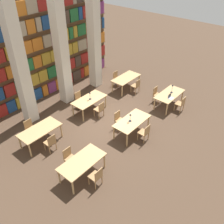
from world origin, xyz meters
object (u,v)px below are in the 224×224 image
object	(u,v)px
pillar_left	(19,65)
chair_2	(145,132)
reading_table_4	(89,100)
chair_1	(69,157)
reading_table_0	(82,163)
chair_6	(51,142)
reading_table_5	(126,79)
reading_table_3	(40,131)
laptop	(171,98)
pillar_center	(61,50)
desk_lamp_0	(130,116)
desk_lamp_1	(172,87)
chair_8	(100,109)
reading_table_1	(132,122)
chair_4	(181,104)
chair_5	(157,94)
chair_11	(117,78)
desk_lamp_2	(90,94)
chair_0	(96,176)
chair_9	(80,99)
chair_10	(136,86)
chair_3	(119,119)
pillar_right	(94,37)
chair_7	(30,128)
reading_table_2	(169,95)

from	to	relation	value
pillar_left	chair_2	bearing A→B (deg)	-65.95
reading_table_4	chair_1	bearing A→B (deg)	-147.24
reading_table_0	reading_table_4	bearing A→B (deg)	40.97
chair_6	reading_table_5	bearing A→B (deg)	7.57
reading_table_3	laptop	bearing A→B (deg)	-27.21
pillar_center	reading_table_4	size ratio (longest dim) A/B	3.25
pillar_left	desk_lamp_0	xyz separation A→B (m)	(2.29, -4.53, -1.96)
desk_lamp_1	chair_8	size ratio (longest dim) A/B	0.55
chair_1	chair_6	xyz separation A→B (m)	(0.07, 1.29, 0.00)
reading_table_1	reading_table_3	bearing A→B (deg)	139.27
chair_1	chair_8	world-z (taller)	same
chair_4	chair_5	bearing A→B (deg)	90.00
chair_8	chair_11	bearing A→B (deg)	25.15
desk_lamp_1	desk_lamp_2	size ratio (longest dim) A/B	1.12
chair_6	reading_table_5	world-z (taller)	chair_6
chair_0	reading_table_5	distance (m)	7.37
desk_lamp_2	chair_9	bearing A→B (deg)	92.58
desk_lamp_0	chair_11	bearing A→B (deg)	46.64
reading_table_3	chair_10	size ratio (longest dim) A/B	2.11
chair_3	chair_8	world-z (taller)	same
pillar_right	reading_table_4	bearing A→B (deg)	-142.87
desk_lamp_0	chair_9	size ratio (longest dim) A/B	0.47
chair_11	reading_table_4	bearing A→B (deg)	13.39
chair_5	desk_lamp_1	distance (m)	1.00
pillar_right	pillar_left	bearing A→B (deg)	180.00
reading_table_3	chair_8	world-z (taller)	chair_8
pillar_center	chair_10	distance (m)	4.79
chair_5	desk_lamp_2	distance (m)	3.80
laptop	chair_6	distance (m)	6.47
laptop	chair_7	bearing A→B (deg)	147.65
chair_4	chair_10	bearing A→B (deg)	89.14
chair_6	chair_10	xyz separation A→B (m)	(6.38, 0.11, 0.00)
chair_6	chair_9	xyz separation A→B (m)	(3.20, 1.57, 0.00)
reading_table_1	chair_4	world-z (taller)	chair_4
reading_table_1	reading_table_4	bearing A→B (deg)	89.18
reading_table_4	chair_11	distance (m)	3.27
chair_0	desk_lamp_1	world-z (taller)	desk_lamp_1
reading_table_1	desk_lamp_0	xyz separation A→B (m)	(-0.10, 0.04, 0.36)
pillar_center	chair_4	size ratio (longest dim) A/B	6.87
desk_lamp_2	chair_10	world-z (taller)	desk_lamp_2
reading_table_2	reading_table_3	bearing A→B (deg)	156.06
chair_7	chair_2	bearing A→B (deg)	127.07
desk_lamp_1	pillar_left	bearing A→B (deg)	140.86
desk_lamp_1	laptop	distance (m)	0.66
reading_table_0	laptop	bearing A→B (deg)	-2.94
reading_table_0	chair_9	world-z (taller)	chair_9
chair_6	chair_8	size ratio (longest dim) A/B	1.00
chair_3	reading_table_0	bearing A→B (deg)	14.02
reading_table_0	reading_table_5	xyz separation A→B (m)	(6.43, 2.87, 0.00)
laptop	chair_6	bearing A→B (deg)	158.79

